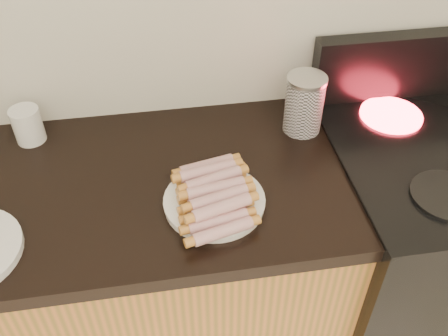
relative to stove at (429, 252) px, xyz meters
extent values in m
cube|color=black|center=(0.00, 0.00, -0.01)|extent=(0.76, 0.65, 0.90)
cube|color=black|center=(0.00, 0.28, 0.55)|extent=(0.76, 0.06, 0.20)
cylinder|color=black|center=(-0.17, -0.17, 0.46)|extent=(0.18, 0.18, 0.01)
cylinder|color=#FF1E2D|center=(-0.17, 0.17, 0.46)|extent=(0.18, 0.18, 0.01)
cylinder|color=white|center=(-0.73, -0.10, 0.45)|extent=(0.30, 0.30, 0.02)
cylinder|color=maroon|center=(-0.73, -0.21, 0.48)|extent=(0.14, 0.06, 0.03)
cylinder|color=maroon|center=(-0.73, -0.18, 0.48)|extent=(0.14, 0.06, 0.03)
cylinder|color=maroon|center=(-0.73, -0.14, 0.48)|extent=(0.14, 0.06, 0.03)
cylinder|color=maroon|center=(-0.73, -0.11, 0.48)|extent=(0.14, 0.06, 0.03)
cylinder|color=maroon|center=(-0.73, -0.08, 0.48)|extent=(0.14, 0.06, 0.03)
cylinder|color=maroon|center=(-0.73, -0.05, 0.48)|extent=(0.14, 0.06, 0.03)
cylinder|color=maroon|center=(-0.73, -0.02, 0.48)|extent=(0.14, 0.06, 0.03)
cylinder|color=maroon|center=(-0.73, 0.02, 0.48)|extent=(0.14, 0.06, 0.03)
cylinder|color=maroon|center=(-0.73, -0.16, 0.50)|extent=(0.14, 0.06, 0.03)
cylinder|color=maroon|center=(-0.73, -0.13, 0.50)|extent=(0.14, 0.06, 0.03)
cylinder|color=maroon|center=(-0.73, -0.10, 0.50)|extent=(0.14, 0.06, 0.03)
cylinder|color=maroon|center=(-0.73, -0.06, 0.50)|extent=(0.14, 0.06, 0.03)
cylinder|color=maroon|center=(-0.73, -0.03, 0.50)|extent=(0.14, 0.06, 0.03)
cylinder|color=white|center=(-0.44, 0.17, 0.52)|extent=(0.11, 0.11, 0.16)
cylinder|color=silver|center=(-0.44, 0.17, 0.61)|extent=(0.11, 0.11, 0.01)
cylinder|color=silver|center=(-1.20, 0.24, 0.49)|extent=(0.10, 0.10, 0.10)
camera|label=1|loc=(-0.85, -0.93, 1.32)|focal=40.00mm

